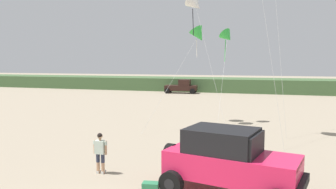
# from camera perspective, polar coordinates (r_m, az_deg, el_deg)

# --- Properties ---
(dune_ridge) EXTENTS (90.00, 7.62, 2.00)m
(dune_ridge) POSITION_cam_1_polar(r_m,az_deg,el_deg) (54.26, 6.91, 1.71)
(dune_ridge) COLOR #426038
(dune_ridge) RESTS_ON ground_plane
(jeep) EXTENTS (5.01, 3.19, 2.26)m
(jeep) POSITION_cam_1_polar(r_m,az_deg,el_deg) (11.86, 10.27, -10.79)
(jeep) COLOR #EA2151
(jeep) RESTS_ON ground_plane
(person_watching) EXTENTS (0.62, 0.30, 1.67)m
(person_watching) POSITION_cam_1_polar(r_m,az_deg,el_deg) (14.13, -11.33, -9.27)
(person_watching) COLOR tan
(person_watching) RESTS_ON ground_plane
(cooler_box) EXTENTS (0.61, 0.45, 0.38)m
(cooler_box) POSITION_cam_1_polar(r_m,az_deg,el_deg) (12.11, -2.94, -15.41)
(cooler_box) COLOR #2D7F51
(cooler_box) RESTS_ON ground_plane
(distant_pickup) EXTENTS (4.74, 2.72, 1.98)m
(distant_pickup) POSITION_cam_1_polar(r_m,az_deg,el_deg) (49.44, 2.36, 1.32)
(distant_pickup) COLOR black
(distant_pickup) RESTS_ON ground_plane
(kite_blue_swept) EXTENTS (1.39, 6.36, 7.02)m
(kite_blue_swept) POSITION_cam_1_polar(r_m,az_deg,el_deg) (25.60, 9.96, 9.54)
(kite_blue_swept) COLOR green
(kite_blue_swept) RESTS_ON ground_plane
(kite_purple_stunt) EXTENTS (3.21, 6.65, 7.27)m
(kite_purple_stunt) POSITION_cam_1_polar(r_m,az_deg,el_deg) (25.74, 5.19, 9.94)
(kite_purple_stunt) COLOR green
(kite_purple_stunt) RESTS_ON ground_plane
(kite_yellow_diamond) EXTENTS (3.71, 4.71, 9.39)m
(kite_yellow_diamond) POSITION_cam_1_polar(r_m,az_deg,el_deg) (24.68, 4.61, 14.88)
(kite_yellow_diamond) COLOR white
(kite_yellow_diamond) RESTS_ON ground_plane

